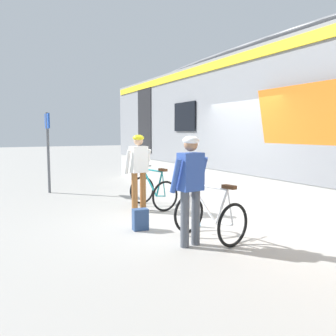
# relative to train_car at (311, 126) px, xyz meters

# --- Properties ---
(ground_plane) EXTENTS (80.00, 80.00, 0.00)m
(ground_plane) POSITION_rel_train_car_xyz_m (-2.75, 0.50, -1.97)
(ground_plane) COLOR #A09E99
(train_car) EXTENTS (3.21, 16.60, 3.88)m
(train_car) POSITION_rel_train_car_xyz_m (0.00, 0.00, 0.00)
(train_car) COLOR gray
(train_car) RESTS_ON ground
(cyclist_near_in_blue) EXTENTS (0.64, 0.35, 1.76)m
(cyclist_near_in_blue) POSITION_rel_train_car_xyz_m (-3.64, -0.77, -0.91)
(cyclist_near_in_blue) COLOR #4C515B
(cyclist_near_in_blue) RESTS_ON ground
(cyclist_far_in_white) EXTENTS (0.63, 0.35, 1.76)m
(cyclist_far_in_white) POSITION_rel_train_car_xyz_m (-3.40, 1.90, -0.91)
(cyclist_far_in_white) COLOR #935B2D
(cyclist_far_in_white) RESTS_ON ground
(bicycle_near_white) EXTENTS (0.91, 1.19, 0.99)m
(bicycle_near_white) POSITION_rel_train_car_xyz_m (-3.18, -0.65, -1.56)
(bicycle_near_white) COLOR black
(bicycle_near_white) RESTS_ON ground
(bicycle_far_teal) EXTENTS (0.85, 1.16, 0.99)m
(bicycle_far_teal) POSITION_rel_train_car_xyz_m (-2.95, 2.06, -1.56)
(bicycle_far_teal) COLOR black
(bicycle_far_teal) RESTS_ON ground
(backpack_on_platform) EXTENTS (0.30, 0.21, 0.40)m
(backpack_on_platform) POSITION_rel_train_car_xyz_m (-4.00, 0.42, -1.77)
(backpack_on_platform) COLOR navy
(backpack_on_platform) RESTS_ON ground
(water_bottle_near_the_bikes) EXTENTS (0.08, 0.08, 0.23)m
(water_bottle_near_the_bikes) POSITION_rel_train_car_xyz_m (-2.92, 0.10, -1.85)
(water_bottle_near_the_bikes) COLOR #338CCC
(water_bottle_near_the_bikes) RESTS_ON ground
(platform_sign_post) EXTENTS (0.08, 0.70, 2.40)m
(platform_sign_post) POSITION_rel_train_car_xyz_m (-4.84, 5.38, -0.34)
(platform_sign_post) COLOR #595B60
(platform_sign_post) RESTS_ON ground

